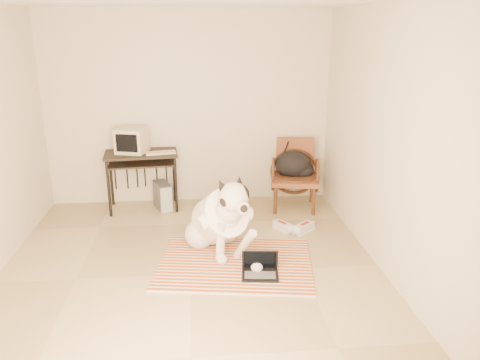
{
  "coord_description": "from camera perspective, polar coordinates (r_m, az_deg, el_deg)",
  "views": [
    {
      "loc": [
        0.09,
        -4.36,
        2.43
      ],
      "look_at": [
        0.56,
        0.49,
        0.85
      ],
      "focal_mm": 35.0,
      "sensor_mm": 36.0,
      "label": 1
    }
  ],
  "objects": [
    {
      "name": "backpack",
      "position": [
        6.58,
        6.7,
        1.8
      ],
      "size": [
        0.55,
        0.42,
        0.38
      ],
      "color": "black",
      "rests_on": "rattan_chair"
    },
    {
      "name": "laptop",
      "position": [
        4.89,
        2.46,
        -10.78
      ],
      "size": [
        0.4,
        0.31,
        0.26
      ],
      "color": "black",
      "rests_on": "rug"
    },
    {
      "name": "floor",
      "position": [
        5.0,
        -5.95,
        -11.28
      ],
      "size": [
        4.5,
        4.5,
        0.0
      ],
      "primitive_type": "plane",
      "color": "tan",
      "rests_on": "ground"
    },
    {
      "name": "crt_monitor",
      "position": [
        6.56,
        -13.05,
        4.75
      ],
      "size": [
        0.46,
        0.45,
        0.34
      ],
      "color": "#BCB093",
      "rests_on": "computer_desk"
    },
    {
      "name": "wall_back",
      "position": [
        6.7,
        -6.28,
        8.56
      ],
      "size": [
        4.5,
        0.0,
        4.5
      ],
      "primitive_type": "plane",
      "rotation": [
        1.57,
        0.0,
        0.0
      ],
      "color": "beige",
      "rests_on": "floor"
    },
    {
      "name": "wall_front",
      "position": [
        2.38,
        -7.12,
        -9.3
      ],
      "size": [
        4.5,
        0.0,
        4.5
      ],
      "primitive_type": "plane",
      "rotation": [
        -1.57,
        0.0,
        0.0
      ],
      "color": "beige",
      "rests_on": "floor"
    },
    {
      "name": "rattan_chair",
      "position": [
        6.63,
        6.68,
        0.7
      ],
      "size": [
        0.73,
        0.71,
        0.95
      ],
      "color": "brown",
      "rests_on": "floor"
    },
    {
      "name": "sneaker_left",
      "position": [
        5.98,
        5.26,
        -5.67
      ],
      "size": [
        0.25,
        0.3,
        0.1
      ],
      "color": "silver",
      "rests_on": "floor"
    },
    {
      "name": "wall_right",
      "position": [
        4.89,
        17.72,
        4.3
      ],
      "size": [
        0.0,
        4.5,
        4.5
      ],
      "primitive_type": "plane",
      "rotation": [
        1.57,
        0.0,
        -1.57
      ],
      "color": "beige",
      "rests_on": "floor"
    },
    {
      "name": "computer_desk",
      "position": [
        6.57,
        -11.93,
        2.3
      ],
      "size": [
        1.02,
        0.63,
        0.82
      ],
      "color": "black",
      "rests_on": "floor"
    },
    {
      "name": "desk_keyboard",
      "position": [
        6.45,
        -9.64,
        3.3
      ],
      "size": [
        0.42,
        0.22,
        0.03
      ],
      "primitive_type": "cube",
      "rotation": [
        0.0,
        0.0,
        0.19
      ],
      "color": "#BCB093",
      "rests_on": "computer_desk"
    },
    {
      "name": "pc_tower",
      "position": [
        6.67,
        -9.41,
        -1.94
      ],
      "size": [
        0.29,
        0.44,
        0.38
      ],
      "color": "#4A4A4C",
      "rests_on": "floor"
    },
    {
      "name": "dog",
      "position": [
        5.25,
        -2.45,
        -4.83
      ],
      "size": [
        0.82,
        1.23,
        1.01
      ],
      "color": "silver",
      "rests_on": "rug"
    },
    {
      "name": "rug",
      "position": [
        5.15,
        -0.61,
        -10.1
      ],
      "size": [
        1.81,
        1.49,
        0.02
      ],
      "color": "red",
      "rests_on": "floor"
    },
    {
      "name": "sneaker_right",
      "position": [
        5.95,
        7.78,
        -5.83
      ],
      "size": [
        0.32,
        0.3,
        0.11
      ],
      "color": "silver",
      "rests_on": "floor"
    }
  ]
}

